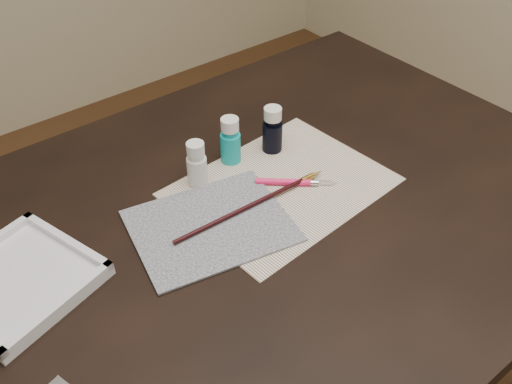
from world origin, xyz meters
TOP-DOWN VIEW (x-y plane):
  - table at (0.00, 0.00)m, footprint 1.30×0.90m
  - paper at (0.08, 0.03)m, footprint 0.40×0.32m
  - canvas at (-0.08, 0.02)m, footprint 0.30×0.26m
  - paint_bottle_white at (-0.03, 0.13)m, footprint 0.04×0.04m
  - paint_bottle_cyan at (0.06, 0.15)m, footprint 0.04×0.04m
  - paint_bottle_navy at (0.15, 0.13)m, footprint 0.04×0.04m
  - paintbrush at (0.01, 0.01)m, footprint 0.33×0.02m
  - craft_knife at (0.11, 0.02)m, footprint 0.12×0.11m
  - palette_tray at (-0.39, 0.10)m, footprint 0.25×0.25m

SIDE VIEW (x-z plane):
  - table at x=0.00m, z-range 0.00..0.75m
  - paper at x=0.08m, z-range 0.75..0.75m
  - canvas at x=-0.08m, z-range 0.75..0.76m
  - craft_knife at x=0.11m, z-range 0.75..0.76m
  - paintbrush at x=0.01m, z-range 0.76..0.77m
  - palette_tray at x=-0.39m, z-range 0.75..0.77m
  - paint_bottle_white at x=-0.03m, z-range 0.75..0.84m
  - paint_bottle_cyan at x=0.06m, z-range 0.75..0.85m
  - paint_bottle_navy at x=0.15m, z-range 0.75..0.85m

